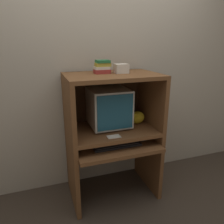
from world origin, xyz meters
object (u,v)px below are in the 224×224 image
at_px(storage_box, 121,68).
at_px(mouse, 143,140).
at_px(snack_bag, 137,117).
at_px(crt_monitor, 109,107).
at_px(book_stack, 102,67).
at_px(keyboard, 117,145).

bearing_deg(storage_box, mouse, -43.34).
bearing_deg(snack_bag, crt_monitor, 176.37).
distance_m(mouse, storage_box, 0.74).
xyz_separation_m(crt_monitor, mouse, (0.29, -0.21, -0.31)).
height_order(crt_monitor, book_stack, book_stack).
height_order(keyboard, storage_box, storage_box).
height_order(snack_bag, storage_box, storage_box).
distance_m(crt_monitor, mouse, 0.48).
height_order(crt_monitor, mouse, crt_monitor).
xyz_separation_m(keyboard, storage_box, (0.11, 0.18, 0.71)).
distance_m(mouse, book_stack, 0.83).
bearing_deg(book_stack, storage_box, -12.69).
bearing_deg(snack_bag, keyboard, -146.50).
relative_size(keyboard, snack_bag, 2.89).
bearing_deg(mouse, storage_box, 136.66).
bearing_deg(snack_bag, mouse, -95.17).
bearing_deg(crt_monitor, storage_box, -19.54).
distance_m(keyboard, snack_bag, 0.41).
distance_m(keyboard, storage_box, 0.74).
distance_m(snack_bag, storage_box, 0.56).
relative_size(snack_bag, book_stack, 1.06).
xyz_separation_m(keyboard, snack_bag, (0.31, 0.20, 0.18)).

